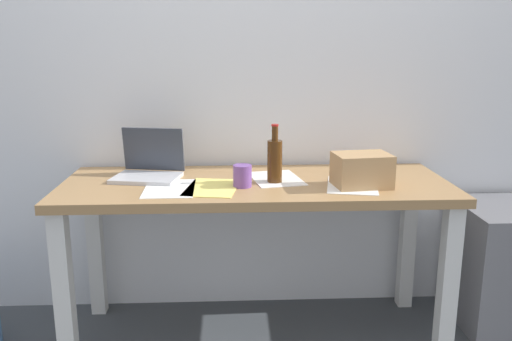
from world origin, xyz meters
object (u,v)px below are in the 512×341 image
object	(u,v)px
desk	(256,205)
cardboard_box	(362,170)
coffee_mug	(242,176)
laptop_left	(149,168)
computer_mouse	(354,167)
beer_bottle	(275,160)
filing_cabinet	(499,265)

from	to	relation	value
desk	cardboard_box	size ratio (longest dim) A/B	7.36
desk	coffee_mug	xyz separation A→B (m)	(-0.06, -0.09, 0.16)
laptop_left	computer_mouse	world-z (taller)	laptop_left
beer_bottle	coffee_mug	distance (m)	0.17
laptop_left	desk	bearing A→B (deg)	-10.45
computer_mouse	coffee_mug	world-z (taller)	coffee_mug
computer_mouse	coffee_mug	size ratio (longest dim) A/B	1.05
beer_bottle	cardboard_box	bearing A→B (deg)	-13.23
beer_bottle	computer_mouse	world-z (taller)	beer_bottle
beer_bottle	cardboard_box	xyz separation A→B (m)	(0.37, -0.09, -0.03)
cardboard_box	coffee_mug	xyz separation A→B (m)	(-0.51, 0.02, -0.02)
laptop_left	coffee_mug	world-z (taller)	laptop_left
cardboard_box	beer_bottle	bearing A→B (deg)	166.77
cardboard_box	coffee_mug	distance (m)	0.51
coffee_mug	filing_cabinet	bearing A→B (deg)	7.37
filing_cabinet	coffee_mug	bearing A→B (deg)	-172.63
laptop_left	computer_mouse	bearing A→B (deg)	5.65
cardboard_box	coffee_mug	size ratio (longest dim) A/B	2.46
cardboard_box	computer_mouse	bearing A→B (deg)	82.90
laptop_left	cardboard_box	size ratio (longest dim) A/B	1.40
laptop_left	computer_mouse	size ratio (longest dim) A/B	3.26
beer_bottle	laptop_left	bearing A→B (deg)	169.12
laptop_left	filing_cabinet	size ratio (longest dim) A/B	0.54
desk	cardboard_box	xyz separation A→B (m)	(0.45, -0.11, 0.18)
laptop_left	beer_bottle	distance (m)	0.58
coffee_mug	filing_cabinet	distance (m)	1.37
desk	cardboard_box	bearing A→B (deg)	-13.26
coffee_mug	filing_cabinet	xyz separation A→B (m)	(1.26, 0.16, -0.51)
desk	coffee_mug	distance (m)	0.19
computer_mouse	laptop_left	bearing A→B (deg)	-146.14
desk	beer_bottle	size ratio (longest dim) A/B	6.62
desk	computer_mouse	distance (m)	0.53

